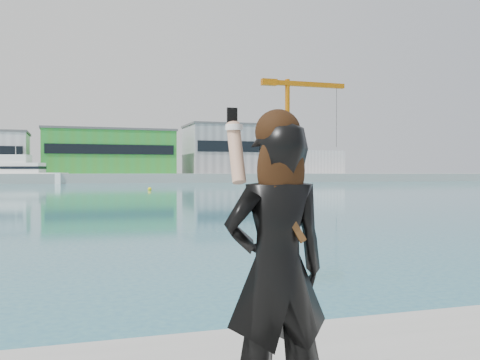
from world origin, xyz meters
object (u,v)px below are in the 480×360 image
at_px(dock_crane, 292,122).
at_px(buoy_near, 150,190).
at_px(woman, 276,261).
at_px(motor_yacht, 22,173).

distance_m(dock_crane, buoy_near, 74.52).
relative_size(dock_crane, woman, 12.86).
relative_size(buoy_near, woman, 0.27).
bearing_deg(buoy_near, dock_crane, 52.13).
distance_m(buoy_near, woman, 65.87).
bearing_deg(motor_yacht, woman, -65.09).
bearing_deg(motor_yacht, dock_crane, 26.53).
xyz_separation_m(dock_crane, buoy_near, (-44.80, -57.61, -15.07)).
xyz_separation_m(dock_crane, woman, (-53.71, -122.85, -13.32)).
bearing_deg(woman, buoy_near, -97.76).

